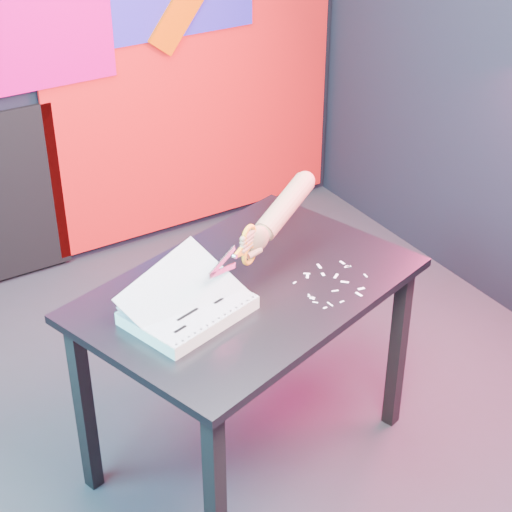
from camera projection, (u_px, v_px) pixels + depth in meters
room at (228, 100)px, 2.65m from camera, size 3.01×3.01×2.71m
backdrop at (82, 79)px, 3.94m from camera, size 2.88×0.05×2.08m
work_table at (248, 310)px, 2.90m from camera, size 1.27×1.03×0.75m
printout_stack at (188, 310)px, 2.68m from camera, size 0.44×0.36×0.19m
scissors at (246, 247)px, 2.80m from camera, size 0.25×0.13×0.15m
hand_forearm at (280, 211)px, 2.94m from camera, size 0.40×0.22×0.17m
paper_clippings at (333, 281)px, 2.87m from camera, size 0.25×0.24×0.00m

